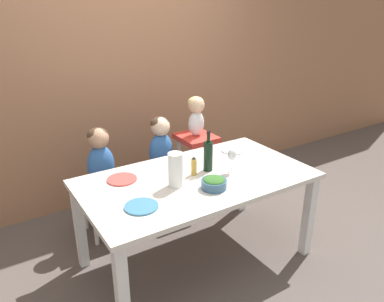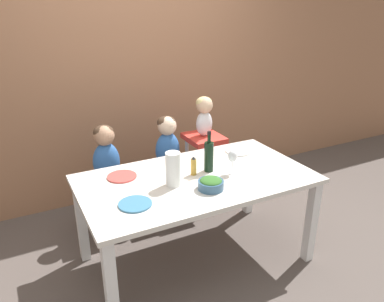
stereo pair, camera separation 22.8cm
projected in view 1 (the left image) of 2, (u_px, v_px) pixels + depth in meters
name	position (u px, v px, depth m)	size (l,w,h in m)	color
ground_plane	(197.00, 258.00, 3.01)	(14.00, 14.00, 0.00)	#564C47
wall_back	(120.00, 65.00, 3.56)	(10.00, 0.06, 2.70)	#9E6B4C
dining_table	(197.00, 188.00, 2.77)	(1.69, 0.94, 0.73)	silver
chair_far_left	(104.00, 191.00, 3.22)	(0.38, 0.43, 0.48)	silver
chair_far_center	(162.00, 176.00, 3.50)	(0.38, 0.43, 0.48)	silver
chair_right_highchair	(196.00, 151.00, 3.62)	(0.33, 0.37, 0.73)	silver
person_child_left	(100.00, 154.00, 3.09)	(0.23, 0.18, 0.49)	#3366B2
person_child_center	(161.00, 141.00, 3.37)	(0.23, 0.18, 0.49)	#3366B2
person_baby_right	(196.00, 112.00, 3.48)	(0.16, 0.16, 0.38)	silver
wine_bottle	(208.00, 155.00, 2.80)	(0.07, 0.07, 0.32)	black
paper_towel_roll	(176.00, 170.00, 2.56)	(0.10, 0.10, 0.24)	white
wine_glass_near	(232.00, 155.00, 2.77)	(0.07, 0.07, 0.19)	white
salad_bowl_large	(214.00, 183.00, 2.56)	(0.18, 0.18, 0.08)	#335675
dinner_plate_front_left	(141.00, 206.00, 2.33)	(0.22, 0.22, 0.01)	teal
dinner_plate_back_left	(122.00, 179.00, 2.69)	(0.22, 0.22, 0.01)	#D14C47
dinner_plate_back_right	(233.00, 150.00, 3.22)	(0.22, 0.22, 0.01)	silver
condiment_bottle_hot_sauce	(194.00, 166.00, 2.75)	(0.04, 0.04, 0.15)	#BC8E33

